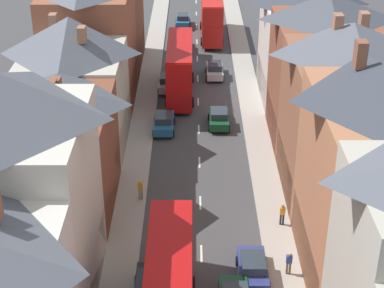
{
  "coord_description": "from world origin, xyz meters",
  "views": [
    {
      "loc": [
        -0.61,
        -15.3,
        25.69
      ],
      "look_at": [
        -0.72,
        28.16,
        2.65
      ],
      "focal_mm": 60.0,
      "sensor_mm": 36.0,
      "label": 1
    }
  ],
  "objects": [
    {
      "name": "car_parked_left_b",
      "position": [
        -1.8,
        66.13,
        0.83
      ],
      "size": [
        1.9,
        3.98,
        1.66
      ],
      "color": "#236093",
      "rests_on": "ground"
    },
    {
      "name": "double_decker_bus_mid_street",
      "position": [
        -1.81,
        43.87,
        2.82
      ],
      "size": [
        2.74,
        10.8,
        5.3
      ],
      "color": "red",
      "rests_on": "ground"
    },
    {
      "name": "terrace_row_right",
      "position": [
        10.19,
        17.6,
        6.28
      ],
      "size": [
        8.0,
        60.56,
        14.14
      ],
      "color": "brown",
      "rests_on": "ground"
    },
    {
      "name": "terrace_row_left",
      "position": [
        -10.19,
        23.13,
        6.26
      ],
      "size": [
        8.0,
        69.28,
        14.06
      ],
      "color": "brown",
      "rests_on": "ground"
    },
    {
      "name": "pedestrian_far_left",
      "position": [
        5.56,
        21.09,
        1.03
      ],
      "size": [
        0.36,
        0.22,
        1.61
      ],
      "color": "#23232D",
      "rests_on": "pavement_right"
    },
    {
      "name": "car_near_silver",
      "position": [
        1.8,
        36.66,
        0.82
      ],
      "size": [
        1.9,
        3.8,
        1.62
      ],
      "color": "#144728",
      "rests_on": "ground"
    },
    {
      "name": "car_parked_left_a",
      "position": [
        1.8,
        48.46,
        0.82
      ],
      "size": [
        1.9,
        4.16,
        1.62
      ],
      "color": "#B7BABF",
      "rests_on": "ground"
    },
    {
      "name": "car_far_grey",
      "position": [
        -3.1,
        13.67,
        0.83
      ],
      "size": [
        1.9,
        4.16,
        1.65
      ],
      "color": "black",
      "rests_on": "ground"
    },
    {
      "name": "pedestrian_far_right",
      "position": [
        -4.35,
        24.29,
        1.03
      ],
      "size": [
        0.36,
        0.22,
        1.61
      ],
      "color": "gray",
      "rests_on": "pavement_left"
    },
    {
      "name": "pavement_left",
      "position": [
        -5.1,
        38.0,
        0.07
      ],
      "size": [
        2.2,
        104.0,
        0.14
      ],
      "primitive_type": "cube",
      "color": "#A8A399",
      "rests_on": "ground"
    },
    {
      "name": "car_parked_right_a",
      "position": [
        -3.1,
        44.96,
        0.83
      ],
      "size": [
        1.9,
        3.94,
        1.64
      ],
      "color": "#B7BABF",
      "rests_on": "ground"
    },
    {
      "name": "car_mid_black",
      "position": [
        -1.8,
        57.14,
        0.82
      ],
      "size": [
        1.9,
        4.09,
        1.63
      ],
      "color": "#144728",
      "rests_on": "ground"
    },
    {
      "name": "pavement_right",
      "position": [
        5.1,
        38.0,
        0.07
      ],
      "size": [
        2.2,
        104.0,
        0.14
      ],
      "primitive_type": "cube",
      "color": "#A8A399",
      "rests_on": "ground"
    },
    {
      "name": "car_parked_right_b",
      "position": [
        -3.1,
        35.77,
        0.82
      ],
      "size": [
        1.9,
        4.03,
        1.64
      ],
      "color": "#236093",
      "rests_on": "ground"
    },
    {
      "name": "centre_line_dashes",
      "position": [
        0.0,
        36.0,
        0.01
      ],
      "size": [
        0.14,
        97.8,
        0.01
      ],
      "color": "silver",
      "rests_on": "ground"
    },
    {
      "name": "car_mid_white",
      "position": [
        3.1,
        15.59,
        0.79
      ],
      "size": [
        1.9,
        3.85,
        1.57
      ],
      "color": "navy",
      "rests_on": "ground"
    },
    {
      "name": "double_decker_bus_lead",
      "position": [
        1.79,
        61.66,
        2.82
      ],
      "size": [
        2.74,
        10.8,
        5.3
      ],
      "color": "red",
      "rests_on": "ground"
    },
    {
      "name": "pedestrian_mid_right",
      "position": [
        5.31,
        15.84,
        1.03
      ],
      "size": [
        0.36,
        0.22,
        1.61
      ],
      "color": "brown",
      "rests_on": "pavement_right"
    }
  ]
}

